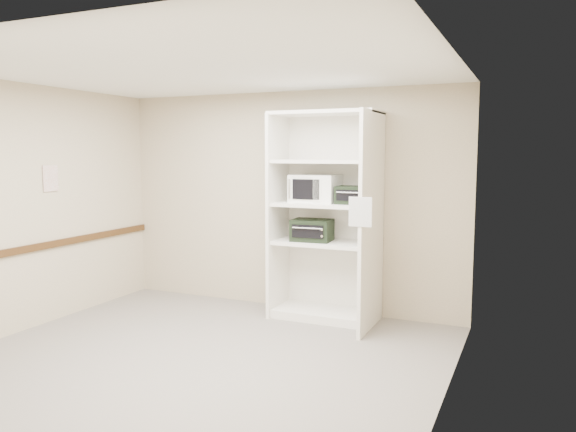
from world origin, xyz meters
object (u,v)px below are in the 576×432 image
at_px(shelving_unit, 329,224).
at_px(toaster_oven_lower, 312,230).
at_px(toaster_oven_upper, 353,195).
at_px(microwave, 316,188).

bearing_deg(shelving_unit, toaster_oven_lower, -171.66).
xyz_separation_m(shelving_unit, toaster_oven_upper, (0.28, -0.00, 0.34)).
bearing_deg(toaster_oven_upper, toaster_oven_lower, -176.31).
distance_m(shelving_unit, toaster_oven_lower, 0.22).
distance_m(microwave, toaster_oven_upper, 0.48).
bearing_deg(microwave, toaster_oven_lower, -95.38).
xyz_separation_m(microwave, toaster_oven_lower, (-0.01, -0.08, -0.49)).
xyz_separation_m(shelving_unit, microwave, (-0.19, 0.05, 0.40)).
height_order(microwave, toaster_oven_upper, microwave).
bearing_deg(toaster_oven_lower, microwave, 79.18).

